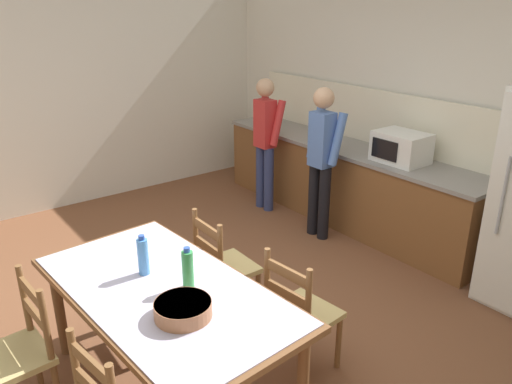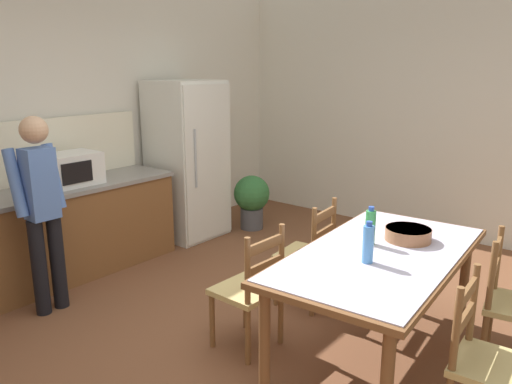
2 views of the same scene
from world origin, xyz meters
name	(u,v)px [view 2 (image 2 of 2)]	position (x,y,z in m)	size (l,w,h in m)	color
ground_plane	(263,343)	(0.00, 0.00, 0.00)	(8.32, 8.32, 0.00)	brown
wall_back	(52,120)	(0.00, 2.66, 1.45)	(6.52, 0.12, 2.90)	silver
wall_right	(439,112)	(3.26, 0.00, 1.45)	(0.12, 5.20, 2.90)	silver
refrigerator	(188,160)	(1.36, 2.19, 0.91)	(0.73, 0.73, 1.81)	silver
microwave	(71,169)	(-0.11, 2.21, 1.03)	(0.50, 0.39, 0.30)	white
dining_table	(380,263)	(0.39, -0.69, 0.69)	(1.90, 1.08, 0.77)	brown
bottle_near_centre	(368,244)	(0.16, -0.71, 0.89)	(0.07, 0.07, 0.27)	#4C8ED6
bottle_off_centre	(370,227)	(0.47, -0.57, 0.89)	(0.07, 0.07, 0.27)	green
serving_bowl	(408,233)	(0.71, -0.74, 0.82)	(0.32, 0.32, 0.09)	#9E6642
chair_side_near_left	(487,363)	(0.03, -1.49, 0.44)	(0.44, 0.43, 0.91)	brown
chair_side_far_right	(309,254)	(0.75, 0.10, 0.44)	(0.46, 0.44, 0.91)	brown
chair_side_far_left	(251,290)	(-0.08, 0.05, 0.44)	(0.43, 0.41, 0.91)	brown
person_at_counter	(41,205)	(-0.69, 1.69, 0.90)	(0.40, 0.28, 1.60)	black
potted_plant	(252,198)	(2.00, 1.76, 0.39)	(0.44, 0.44, 0.67)	#4C4C51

